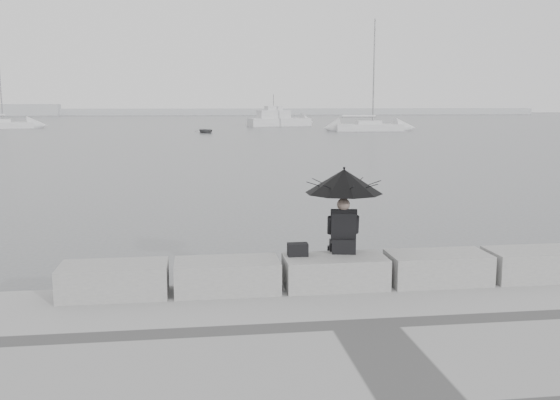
{
  "coord_description": "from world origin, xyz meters",
  "views": [
    {
      "loc": [
        -2.16,
        -9.78,
        3.41
      ],
      "look_at": [
        -0.4,
        3.0,
        1.37
      ],
      "focal_mm": 40.0,
      "sensor_mm": 36.0,
      "label": 1
    }
  ],
  "objects": [
    {
      "name": "sailboat_right",
      "position": [
        18.19,
        61.69,
        0.52
      ],
      "size": [
        8.0,
        2.48,
        12.9
      ],
      "rotation": [
        0.0,
        0.0,
        -0.01
      ],
      "color": "silver",
      "rests_on": "ground"
    },
    {
      "name": "bag",
      "position": [
        -0.58,
        -0.32,
        1.1
      ],
      "size": [
        0.32,
        0.18,
        0.2
      ],
      "primitive_type": "cube",
      "color": "black",
      "rests_on": "stone_block_centre"
    },
    {
      "name": "stone_block_left",
      "position": [
        -1.7,
        -0.45,
        0.75
      ],
      "size": [
        1.6,
        0.8,
        0.5
      ],
      "primitive_type": "cube",
      "color": "gray",
      "rests_on": "promenade"
    },
    {
      "name": "motor_cruiser",
      "position": [
        9.8,
        77.77,
        0.89
      ],
      "size": [
        9.11,
        4.79,
        4.5
      ],
      "rotation": [
        0.0,
        0.0,
        0.24
      ],
      "color": "silver",
      "rests_on": "ground"
    },
    {
      "name": "ground",
      "position": [
        0.0,
        0.0,
        0.0
      ],
      "size": [
        360.0,
        360.0,
        0.0
      ],
      "primitive_type": "plane",
      "color": "#4C4F52",
      "rests_on": "ground"
    },
    {
      "name": "dinghy",
      "position": [
        -0.82,
        59.65,
        0.25
      ],
      "size": [
        3.24,
        2.09,
        0.51
      ],
      "primitive_type": "imported",
      "rotation": [
        0.0,
        0.0,
        0.3
      ],
      "color": "slate",
      "rests_on": "ground"
    },
    {
      "name": "seated_person",
      "position": [
        0.19,
        -0.18,
        2.02
      ],
      "size": [
        1.25,
        1.25,
        1.39
      ],
      "rotation": [
        0.0,
        0.0,
        -0.19
      ],
      "color": "black",
      "rests_on": "stone_block_centre"
    },
    {
      "name": "stone_block_right",
      "position": [
        1.7,
        -0.45,
        0.75
      ],
      "size": [
        1.6,
        0.8,
        0.5
      ],
      "primitive_type": "cube",
      "color": "gray",
      "rests_on": "promenade"
    },
    {
      "name": "stone_block_far_right",
      "position": [
        3.4,
        -0.45,
        0.75
      ],
      "size": [
        1.6,
        0.8,
        0.5
      ],
      "primitive_type": "cube",
      "color": "gray",
      "rests_on": "promenade"
    },
    {
      "name": "stone_block_far_left",
      "position": [
        -3.4,
        -0.45,
        0.75
      ],
      "size": [
        1.6,
        0.8,
        0.5
      ],
      "primitive_type": "cube",
      "color": "gray",
      "rests_on": "promenade"
    },
    {
      "name": "distant_landmass",
      "position": [
        -8.14,
        154.51,
        0.9
      ],
      "size": [
        180.0,
        8.0,
        2.8
      ],
      "color": "#AAADB0",
      "rests_on": "ground"
    },
    {
      "name": "stone_block_centre",
      "position": [
        0.0,
        -0.45,
        0.75
      ],
      "size": [
        1.6,
        0.8,
        0.5
      ],
      "primitive_type": "cube",
      "color": "gray",
      "rests_on": "promenade"
    }
  ]
}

